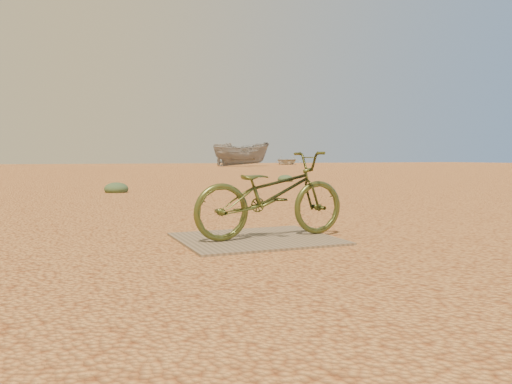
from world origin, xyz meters
name	(u,v)px	position (x,y,z in m)	size (l,w,h in m)	color
ground	(241,236)	(0.00, 0.00, 0.00)	(120.00, 120.00, 0.00)	#DE9A54
plywood_board	(256,239)	(0.05, -0.29, 0.01)	(1.49, 1.28, 0.02)	#7D6A54
bicycle	(271,194)	(0.20, -0.32, 0.45)	(0.56, 1.62, 0.85)	#465023
boat_mid_right	(242,154)	(14.26, 37.67, 1.10)	(2.14, 5.68, 2.20)	gray
boat_far_right	(286,160)	(22.54, 45.45, 0.46)	(3.18, 4.46, 0.92)	beige
kale_a	(116,192)	(-0.42, 7.09, 0.00)	(0.55, 0.55, 0.30)	#4A6444
kale_b	(285,182)	(5.46, 10.28, 0.00)	(0.52, 0.52, 0.29)	#4A6444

